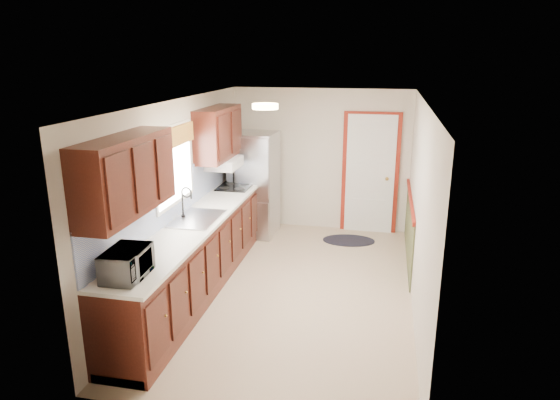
% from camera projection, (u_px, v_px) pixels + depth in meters
% --- Properties ---
extents(room_shell, '(3.20, 5.20, 2.52)m').
position_uv_depth(room_shell, '(293.00, 200.00, 6.15)').
color(room_shell, tan).
rests_on(room_shell, ground).
extents(kitchen_run, '(0.63, 4.00, 2.20)m').
position_uv_depth(kitchen_run, '(192.00, 231.00, 6.23)').
color(kitchen_run, '#3B140D').
rests_on(kitchen_run, ground).
extents(back_wall_trim, '(1.12, 2.30, 2.08)m').
position_uv_depth(back_wall_trim, '(378.00, 185.00, 8.11)').
color(back_wall_trim, maroon).
rests_on(back_wall_trim, ground).
extents(ceiling_fixture, '(0.30, 0.30, 0.06)m').
position_uv_depth(ceiling_fixture, '(265.00, 106.00, 5.70)').
color(ceiling_fixture, '#FFD88C').
rests_on(ceiling_fixture, room_shell).
extents(microwave, '(0.30, 0.52, 0.34)m').
position_uv_depth(microwave, '(126.00, 260.00, 4.59)').
color(microwave, white).
rests_on(microwave, kitchen_run).
extents(refrigerator, '(0.75, 0.74, 1.72)m').
position_uv_depth(refrigerator, '(254.00, 184.00, 8.27)').
color(refrigerator, '#B7B7BC').
rests_on(refrigerator, ground).
extents(rug, '(0.89, 0.62, 0.01)m').
position_uv_depth(rug, '(349.00, 240.00, 8.15)').
color(rug, black).
rests_on(rug, ground).
extents(cooktop, '(0.49, 0.59, 0.02)m').
position_uv_depth(cooktop, '(235.00, 187.00, 7.77)').
color(cooktop, black).
rests_on(cooktop, kitchen_run).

